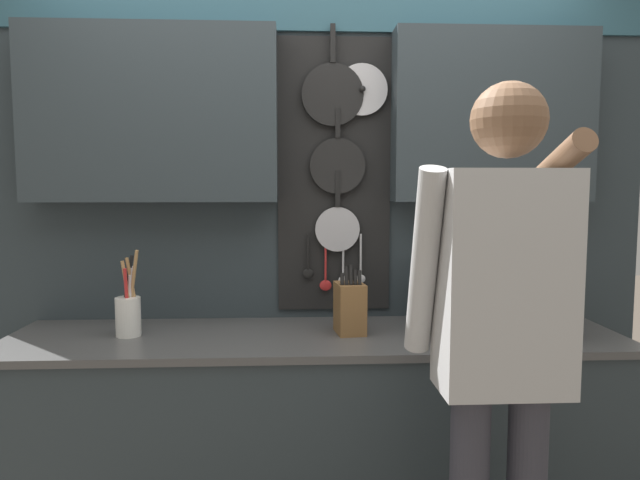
{
  "coord_description": "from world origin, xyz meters",
  "views": [
    {
      "loc": [
        -0.1,
        -2.3,
        1.5
      ],
      "look_at": [
        0.03,
        0.2,
        1.27
      ],
      "focal_mm": 32.0,
      "sensor_mm": 36.0,
      "label": 1
    }
  ],
  "objects_px": {
    "utensil_crock": "(128,312)",
    "knife_block": "(350,307)",
    "microwave": "(491,298)",
    "person": "(501,325)"
  },
  "relations": [
    {
      "from": "utensil_crock",
      "to": "knife_block",
      "type": "bearing_deg",
      "value": -0.12
    },
    {
      "from": "knife_block",
      "to": "utensil_crock",
      "type": "distance_m",
      "value": 0.9
    },
    {
      "from": "person",
      "to": "microwave",
      "type": "bearing_deg",
      "value": 72.64
    },
    {
      "from": "knife_block",
      "to": "utensil_crock",
      "type": "relative_size",
      "value": 0.82
    },
    {
      "from": "microwave",
      "to": "utensil_crock",
      "type": "relative_size",
      "value": 1.52
    },
    {
      "from": "person",
      "to": "utensil_crock",
      "type": "bearing_deg",
      "value": 153.33
    },
    {
      "from": "microwave",
      "to": "knife_block",
      "type": "distance_m",
      "value": 0.59
    },
    {
      "from": "microwave",
      "to": "utensil_crock",
      "type": "distance_m",
      "value": 1.49
    },
    {
      "from": "knife_block",
      "to": "person",
      "type": "relative_size",
      "value": 0.16
    },
    {
      "from": "person",
      "to": "knife_block",
      "type": "bearing_deg",
      "value": 121.15
    }
  ]
}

